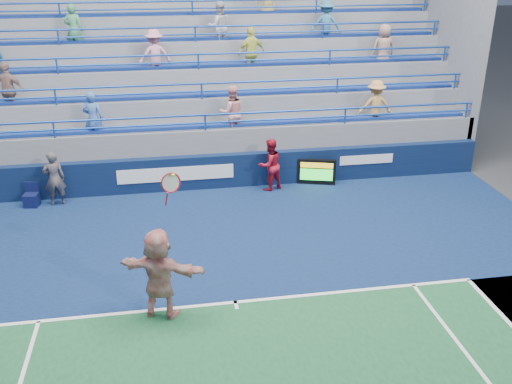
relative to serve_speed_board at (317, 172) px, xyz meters
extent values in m
plane|color=#333538|center=(-3.49, -6.21, -0.43)|extent=(120.00, 120.00, 0.00)
cube|color=#0E1B47|center=(-3.49, -4.01, -0.42)|extent=(18.00, 8.40, 0.02)
cube|color=white|center=(-3.49, -6.21, -0.41)|extent=(11.00, 0.10, 0.01)
cube|color=white|center=(-3.49, -6.31, -0.41)|extent=(0.08, 0.30, 0.01)
cube|color=#0A173A|center=(-3.49, 0.29, 0.12)|extent=(18.00, 0.30, 1.10)
cube|color=white|center=(-4.49, 0.13, 0.17)|extent=(3.60, 0.02, 0.45)
cube|color=white|center=(1.71, 0.13, 0.27)|extent=(1.80, 0.02, 0.30)
cube|color=slate|center=(-3.49, 3.24, 0.12)|extent=(18.00, 5.60, 1.10)
cube|color=slate|center=(-3.49, 3.24, 0.50)|extent=(18.00, 5.60, 1.85)
cube|color=navy|center=(-3.49, 0.89, 1.47)|extent=(17.40, 0.45, 0.10)
cylinder|color=#1D47A0|center=(-3.49, 0.49, 1.92)|extent=(18.00, 0.07, 0.07)
cube|color=slate|center=(-3.49, 3.74, 0.87)|extent=(18.00, 4.60, 2.60)
cube|color=navy|center=(-3.49, 1.89, 2.22)|extent=(17.40, 0.45, 0.10)
cylinder|color=#1D47A0|center=(-3.49, 1.49, 2.67)|extent=(18.00, 0.07, 0.07)
cube|color=slate|center=(-3.49, 4.24, 1.25)|extent=(18.00, 3.60, 3.35)
cube|color=navy|center=(-3.49, 2.89, 2.97)|extent=(17.40, 0.45, 0.10)
cylinder|color=#1D47A0|center=(-3.49, 2.49, 3.42)|extent=(18.00, 0.07, 0.07)
cube|color=slate|center=(-3.49, 4.74, 1.62)|extent=(18.00, 2.60, 4.10)
cube|color=navy|center=(-3.49, 3.89, 3.72)|extent=(17.40, 0.45, 0.10)
cylinder|color=#1D47A0|center=(-3.49, 3.49, 4.17)|extent=(18.00, 0.07, 0.07)
cube|color=slate|center=(-3.49, 5.24, 2.00)|extent=(18.00, 1.60, 4.85)
cube|color=navy|center=(-3.49, 4.89, 4.47)|extent=(17.40, 0.45, 0.10)
cylinder|color=#1D47A0|center=(-3.49, 4.49, 4.92)|extent=(18.00, 0.07, 0.07)
imported|color=pink|center=(-2.60, 0.89, 1.85)|extent=(0.88, 0.72, 1.70)
imported|color=#408D5A|center=(-7.52, 3.89, 4.10)|extent=(0.69, 0.52, 1.70)
imported|color=#926D61|center=(-9.41, 1.89, 2.60)|extent=(1.07, 0.68, 1.70)
imported|color=#DAE258|center=(-1.65, 2.89, 3.35)|extent=(1.07, 0.69, 1.70)
imported|color=teal|center=(1.23, 3.89, 4.10)|extent=(1.21, 0.86, 1.70)
imported|color=pink|center=(-4.90, 2.89, 3.35)|extent=(1.21, 0.86, 1.70)
imported|color=#D7AF53|center=(-0.72, 4.89, 4.85)|extent=(0.91, 0.68, 1.70)
imported|color=#3966AD|center=(-6.87, 0.89, 1.85)|extent=(0.69, 0.52, 1.70)
imported|color=tan|center=(2.16, 0.89, 1.85)|extent=(1.14, 0.71, 1.70)
imported|color=tan|center=(3.08, 2.89, 3.35)|extent=(0.83, 0.54, 1.70)
imported|color=silver|center=(-2.62, 3.89, 4.10)|extent=(0.87, 0.71, 1.70)
cube|color=black|center=(0.00, 0.01, 0.00)|extent=(1.21, 0.47, 0.85)
cube|color=gold|center=(0.00, -0.07, 0.25)|extent=(1.04, 0.02, 0.17)
cube|color=#19E533|center=(0.00, -0.07, -0.07)|extent=(1.04, 0.02, 0.38)
cube|color=#0C123B|center=(-8.78, -0.24, -0.23)|extent=(0.46, 0.46, 0.40)
cube|color=#0C123B|center=(-8.78, -0.06, 0.13)|extent=(0.40, 0.10, 0.31)
imported|color=white|center=(-5.06, -6.36, 0.57)|extent=(1.93, 1.24, 1.99)
torus|color=#A51425|center=(-4.71, -6.36, 2.55)|extent=(0.41, 0.23, 0.40)
cylinder|color=#A51425|center=(-4.81, -6.36, 2.22)|extent=(0.09, 0.23, 0.36)
sphere|color=#CDEC36|center=(-4.66, -6.41, 2.73)|extent=(0.07, 0.07, 0.07)
imported|color=#121933|center=(-8.05, -0.22, 0.41)|extent=(0.68, 0.51, 1.67)
imported|color=#AA1326|center=(-1.57, -0.16, 0.41)|extent=(1.00, 0.91, 1.67)
camera|label=1|loc=(-4.79, -16.53, 6.72)|focal=40.00mm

